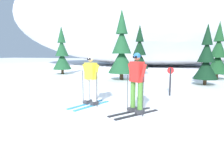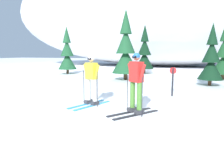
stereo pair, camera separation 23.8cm
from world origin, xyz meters
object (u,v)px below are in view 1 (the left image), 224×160
Objects in this scene: skier_red_jacket at (136,82)px; pine_tree_center_right at (218,55)px; pine_tree_far_left at (62,54)px; pine_tree_center at (206,60)px; pine_tree_left at (122,51)px; trail_marker_post at (170,79)px; pine_tree_center_left at (139,53)px; skier_yellow_jacket at (91,79)px.

skier_red_jacket is 10.50m from pine_tree_center_right.
pine_tree_far_left is 1.19× the size of pine_tree_center.
pine_tree_left is 5.69m from trail_marker_post.
pine_tree_far_left is at bearing -157.98° from pine_tree_center_left.
pine_tree_center_right is at bearing -23.38° from pine_tree_center_left.
pine_tree_center is 4.14m from trail_marker_post.
pine_tree_far_left is 6.29m from pine_tree_left.
pine_tree_center_right reaches higher than trail_marker_post.
pine_tree_left is (5.88, -2.24, 0.25)m from pine_tree_far_left.
skier_red_jacket reaches higher than trail_marker_post.
skier_red_jacket is 12.38m from pine_tree_center_left.
pine_tree_far_left is at bearing 164.21° from pine_tree_center.
pine_tree_center is at bearing 53.08° from skier_yellow_jacket.
pine_tree_center is at bearing -50.51° from pine_tree_center_left.
skier_red_jacket is 12.67m from pine_tree_far_left.
pine_tree_center_left is at bearing 84.55° from pine_tree_left.
pine_tree_center_right is (6.33, 2.26, -0.30)m from pine_tree_left.
skier_yellow_jacket is 0.50× the size of pine_tree_center.
skier_yellow_jacket is 0.44× the size of pine_tree_center_right.
pine_tree_left is 6.73m from pine_tree_center_right.
pine_tree_center is at bearing -110.87° from pine_tree_center_right.
trail_marker_post is at bearing -54.11° from pine_tree_left.
skier_yellow_jacket is at bearing -121.99° from pine_tree_center_right.
pine_tree_center_left is 1.08× the size of pine_tree_center_right.
pine_tree_center_left is at bearing 129.49° from pine_tree_center.
trail_marker_post is at bearing -73.27° from pine_tree_center_left.
pine_tree_center_right is 7.48m from trail_marker_post.
pine_tree_center is (4.68, -5.67, -0.36)m from pine_tree_center_left.
trail_marker_post is (-3.08, -6.75, -0.97)m from pine_tree_center_right.
trail_marker_post is at bearing -36.41° from pine_tree_far_left.
pine_tree_center_right is at bearing 19.65° from pine_tree_left.
trail_marker_post is (3.25, -4.49, -1.27)m from pine_tree_left.
pine_tree_left reaches higher than skier_red_jacket.
pine_tree_left is 1.18× the size of pine_tree_center_right.
pine_tree_center_right is at bearing 69.13° from pine_tree_center.
pine_tree_center_left is (0.46, 4.80, -0.17)m from pine_tree_left.
pine_tree_far_left reaches higher than skier_red_jacket.
pine_tree_left reaches higher than pine_tree_center.
pine_tree_left is (-2.30, 7.41, 1.02)m from skier_red_jacket.
skier_red_jacket is 0.39× the size of pine_tree_left.
pine_tree_center reaches higher than skier_yellow_jacket.
pine_tree_center_right reaches higher than pine_tree_center.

